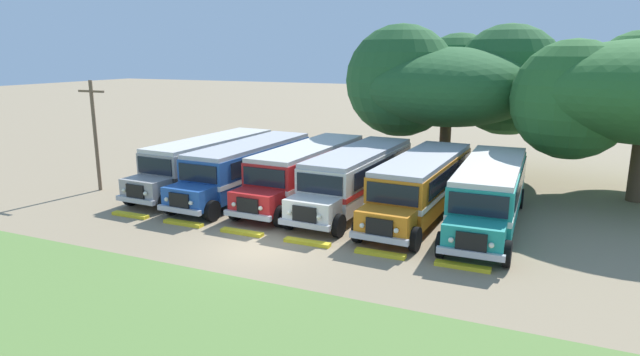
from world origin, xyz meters
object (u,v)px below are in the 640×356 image
Objects in this scene: parked_bus_slot_5 at (490,191)px; parked_bus_slot_1 at (248,166)px; parked_bus_slot_2 at (307,169)px; broad_shade_tree at (452,82)px; utility_pole at (95,132)px; parked_bus_slot_0 at (209,160)px; parked_bus_slot_3 at (357,175)px; parked_bus_slot_4 at (422,183)px.

parked_bus_slot_1 is at bearing -91.72° from parked_bus_slot_5.
parked_bus_slot_5 is at bearing 87.44° from parked_bus_slot_2.
broad_shade_tree is 21.72m from utility_pole.
parked_bus_slot_0 is 6.39m from utility_pole.
parked_bus_slot_5 is at bearing -70.04° from broad_shade_tree.
parked_bus_slot_0 and parked_bus_slot_3 have the same top height.
parked_bus_slot_1 is 0.82× the size of broad_shade_tree.
parked_bus_slot_5 is 12.22m from broad_shade_tree.
utility_pole is (-11.52, -3.20, 1.74)m from parked_bus_slot_2.
parked_bus_slot_4 is (3.40, -0.36, 0.00)m from parked_bus_slot_3.
broad_shade_tree reaches higher than parked_bus_slot_1.
parked_bus_slot_1 is at bearing -78.63° from parked_bus_slot_2.
parked_bus_slot_1 is 6.22m from parked_bus_slot_3.
parked_bus_slot_0 is 1.77× the size of utility_pole.
broad_shade_tree is at bearing 142.01° from parked_bus_slot_1.
parked_bus_slot_4 is (12.52, -0.44, 0.00)m from parked_bus_slot_0.
utility_pole is at bearing -70.29° from parked_bus_slot_1.
parked_bus_slot_2 and parked_bus_slot_3 have the same top height.
parked_bus_slot_4 is at bearing 8.55° from utility_pole.
parked_bus_slot_4 is at bearing -95.00° from parked_bus_slot_5.
parked_bus_slot_0 is at bearing -97.31° from parked_bus_slot_1.
parked_bus_slot_0 and parked_bus_slot_1 have the same top height.
utility_pole is (-5.30, -3.12, 1.74)m from parked_bus_slot_0.
parked_bus_slot_4 is at bearing 90.71° from parked_bus_slot_0.
parked_bus_slot_1 is at bearing -87.09° from parked_bus_slot_4.
broad_shade_tree is (-3.92, 10.80, 4.19)m from parked_bus_slot_5.
parked_bus_slot_0 is at bearing -93.26° from parked_bus_slot_5.
parked_bus_slot_3 is at bearing 92.20° from parked_bus_slot_0.
parked_bus_slot_1 is 3.35m from parked_bus_slot_2.
parked_bus_slot_1 is (2.91, -0.47, 0.00)m from parked_bus_slot_0.
broad_shade_tree is (2.61, 10.21, 4.19)m from parked_bus_slot_3.
parked_bus_slot_1 is 1.00× the size of parked_bus_slot_4.
parked_bus_slot_5 is at bearing 90.88° from parked_bus_slot_1.
broad_shade_tree is at bearing 153.23° from parked_bus_slot_2.
parked_bus_slot_2 is 9.46m from parked_bus_slot_5.
broad_shade_tree reaches higher than parked_bus_slot_0.
parked_bus_slot_3 is at bearing -93.26° from parked_bus_slot_4.
utility_pole reaches higher than parked_bus_slot_5.
parked_bus_slot_3 is 6.56m from parked_bus_slot_5.
parked_bus_slot_5 is (6.53, -0.59, 0.00)m from parked_bus_slot_3.
parked_bus_slot_2 is 12.09m from utility_pole.
utility_pole reaches higher than parked_bus_slot_2.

